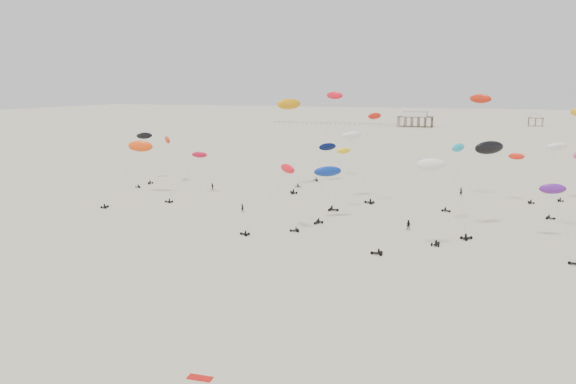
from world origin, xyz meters
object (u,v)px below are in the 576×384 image
at_px(pavilion_small, 536,121).
at_px(rig_0, 331,113).
at_px(rig_4, 146,147).
at_px(pavilion_main, 415,120).
at_px(rig_9, 191,167).
at_px(spectator_0, 242,212).

height_order(pavilion_small, rig_0, rig_0).
height_order(rig_0, rig_4, rig_0).
relative_size(pavilion_main, rig_4, 1.58).
bearing_deg(rig_9, pavilion_small, -14.80).
relative_size(pavilion_main, rig_9, 1.60).
distance_m(pavilion_small, rig_0, 247.88).
relative_size(rig_0, rig_9, 1.79).
relative_size(pavilion_small, rig_4, 0.68).
bearing_deg(rig_0, spectator_0, 52.99).
distance_m(pavilion_main, rig_4, 228.95).
height_order(rig_0, spectator_0, rig_0).
xyz_separation_m(rig_9, spectator_0, (16.95, -9.94, -6.92)).
relative_size(pavilion_main, rig_0, 0.89).
height_order(rig_0, rig_9, rig_0).
distance_m(pavilion_main, rig_0, 208.66).
distance_m(rig_0, rig_4, 49.64).
relative_size(pavilion_main, pavilion_small, 2.33).
bearing_deg(rig_4, rig_0, -171.87).
bearing_deg(rig_9, spectator_0, -116.64).
distance_m(rig_4, rig_9, 27.30).
bearing_deg(spectator_0, rig_4, -21.17).
bearing_deg(rig_0, rig_4, -8.04).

